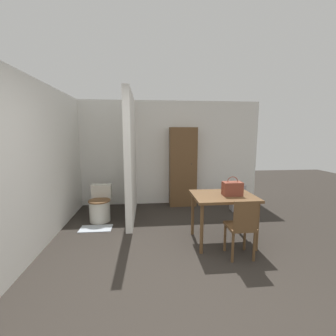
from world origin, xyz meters
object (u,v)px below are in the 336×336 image
object	(u,v)px
toilet	(100,206)
wooden_cabinet	(183,167)
wooden_chair	(242,226)
handbag	(232,188)
space_heater	(237,198)
dining_table	(223,201)

from	to	relation	value
toilet	wooden_cabinet	size ratio (longest dim) A/B	0.37
wooden_chair	handbag	bearing A→B (deg)	86.75
wooden_chair	handbag	world-z (taller)	handbag
handbag	space_heater	bearing A→B (deg)	63.89
toilet	handbag	distance (m)	2.61
wooden_chair	wooden_cabinet	bearing A→B (deg)	99.74
handbag	wooden_cabinet	world-z (taller)	wooden_cabinet
dining_table	space_heater	xyz separation A→B (m)	(0.84, 1.43, -0.38)
wooden_chair	wooden_cabinet	xyz separation A→B (m)	(-0.42, 2.44, 0.47)
dining_table	handbag	distance (m)	0.25
dining_table	wooden_cabinet	world-z (taller)	wooden_cabinet
wooden_chair	handbag	size ratio (longest dim) A/B	2.88
wooden_cabinet	space_heater	distance (m)	1.43
dining_table	wooden_chair	xyz separation A→B (m)	(0.10, -0.49, -0.21)
dining_table	toilet	distance (m)	2.44
wooden_chair	wooden_cabinet	world-z (taller)	wooden_cabinet
wooden_cabinet	wooden_chair	bearing A→B (deg)	-80.25
handbag	space_heater	distance (m)	1.74
dining_table	wooden_chair	bearing A→B (deg)	-78.62
dining_table	wooden_chair	world-z (taller)	wooden_chair
dining_table	toilet	xyz separation A→B (m)	(-2.12, 1.15, -0.39)
dining_table	space_heater	distance (m)	1.70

